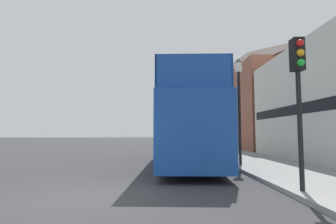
# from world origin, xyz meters

# --- Properties ---
(ground_plane) EXTENTS (144.00, 144.00, 0.00)m
(ground_plane) POSITION_xyz_m (0.00, 21.00, 0.00)
(ground_plane) COLOR #333335
(sidewalk) EXTENTS (3.79, 108.00, 0.14)m
(sidewalk) POSITION_xyz_m (6.96, 18.00, 0.07)
(sidewalk) COLOR gray
(sidewalk) RESTS_ON ground_plane
(brick_terrace_rear) EXTENTS (6.00, 19.46, 11.00)m
(brick_terrace_rear) POSITION_xyz_m (11.86, 23.07, 5.50)
(brick_terrace_rear) COLOR #935642
(brick_terrace_rear) RESTS_ON ground_plane
(tour_bus) EXTENTS (3.06, 10.66, 4.16)m
(tour_bus) POSITION_xyz_m (3.18, 6.70, 1.91)
(tour_bus) COLOR #19479E
(tour_bus) RESTS_ON ground_plane
(parked_car_ahead_of_bus) EXTENTS (1.80, 4.17, 1.49)m
(parked_car_ahead_of_bus) POSITION_xyz_m (3.97, 14.27, 0.71)
(parked_car_ahead_of_bus) COLOR #9E9EA3
(parked_car_ahead_of_bus) RESTS_ON ground_plane
(traffic_signal) EXTENTS (0.28, 0.42, 3.88)m
(traffic_signal) POSITION_xyz_m (5.40, -0.07, 2.98)
(traffic_signal) COLOR black
(traffic_signal) RESTS_ON sidewalk
(lamp_post_nearest) EXTENTS (0.35, 0.35, 4.94)m
(lamp_post_nearest) POSITION_xyz_m (5.47, 5.35, 3.53)
(lamp_post_nearest) COLOR black
(lamp_post_nearest) RESTS_ON sidewalk
(lamp_post_second) EXTENTS (0.35, 0.35, 5.10)m
(lamp_post_second) POSITION_xyz_m (5.64, 12.62, 3.62)
(lamp_post_second) COLOR black
(lamp_post_second) RESTS_ON sidewalk
(lamp_post_third) EXTENTS (0.35, 0.35, 5.06)m
(lamp_post_third) POSITION_xyz_m (5.55, 19.89, 3.60)
(lamp_post_third) COLOR black
(lamp_post_third) RESTS_ON sidewalk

